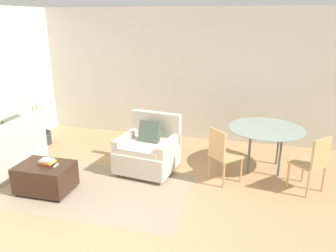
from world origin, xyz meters
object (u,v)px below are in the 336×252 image
object	(u,v)px
armchair	(148,151)
potted_plant	(41,134)
tv_remote_primary	(56,165)
dining_table	(266,132)
book_stack	(47,162)
ottoman	(46,177)
dining_chair_near_left	(222,152)
dining_chair_near_right	(313,161)

from	to	relation	value
armchair	potted_plant	bearing A→B (deg)	166.08
tv_remote_primary	dining_table	xyz separation A→B (m)	(3.03, 1.63, 0.24)
armchair	dining_table	world-z (taller)	armchair
potted_plant	book_stack	bearing A→B (deg)	-52.34
armchair	tv_remote_primary	xyz separation A→B (m)	(-1.10, -1.08, 0.08)
book_stack	dining_table	distance (m)	3.57
armchair	ottoman	xyz separation A→B (m)	(-1.29, -1.10, -0.12)
potted_plant	dining_table	size ratio (longest dim) A/B	0.77
armchair	ottoman	world-z (taller)	armchair
dining_table	dining_chair_near_left	world-z (taller)	dining_chair_near_left
dining_chair_near_right	dining_table	bearing A→B (deg)	135.00
dining_table	dining_chair_near_left	distance (m)	0.97
ottoman	potted_plant	world-z (taller)	potted_plant
potted_plant	ottoman	bearing A→B (deg)	-53.65
dining_table	book_stack	bearing A→B (deg)	-152.98
tv_remote_primary	potted_plant	bearing A→B (deg)	130.56
book_stack	dining_table	xyz separation A→B (m)	(3.18, 1.62, 0.20)
ottoman	potted_plant	distance (m)	2.15
tv_remote_primary	dining_chair_near_left	bearing A→B (deg)	22.06
armchair	book_stack	size ratio (longest dim) A/B	4.39
armchair	dining_chair_near_right	size ratio (longest dim) A/B	1.14
potted_plant	dining_table	bearing A→B (deg)	-1.11
tv_remote_primary	potted_plant	world-z (taller)	potted_plant
tv_remote_primary	dining_table	size ratio (longest dim) A/B	0.11
dining_table	dining_chair_near_left	size ratio (longest dim) A/B	1.41
dining_chair_near_right	tv_remote_primary	bearing A→B (deg)	-165.55
ottoman	potted_plant	xyz separation A→B (m)	(-1.27, 1.73, -0.03)
book_stack	dining_chair_near_left	size ratio (longest dim) A/B	0.26
potted_plant	dining_chair_near_right	xyz separation A→B (m)	(5.17, -0.76, 0.30)
potted_plant	dining_table	distance (m)	4.52
tv_remote_primary	dining_chair_near_right	distance (m)	3.83
book_stack	armchair	bearing A→B (deg)	40.68
armchair	dining_table	size ratio (longest dim) A/B	0.81
potted_plant	dining_chair_near_left	xyz separation A→B (m)	(3.82, -0.76, 0.30)
ottoman	tv_remote_primary	xyz separation A→B (m)	(0.19, 0.02, 0.21)
dining_chair_near_left	book_stack	bearing A→B (deg)	-159.29
tv_remote_primary	dining_table	distance (m)	3.45
ottoman	dining_chair_near_right	distance (m)	4.03
book_stack	potted_plant	xyz separation A→B (m)	(-1.32, 1.71, -0.27)
armchair	tv_remote_primary	distance (m)	1.54
tv_remote_primary	dining_chair_near_left	distance (m)	2.54
armchair	ottoman	distance (m)	1.70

